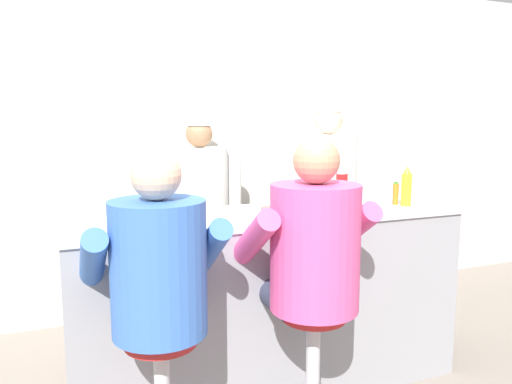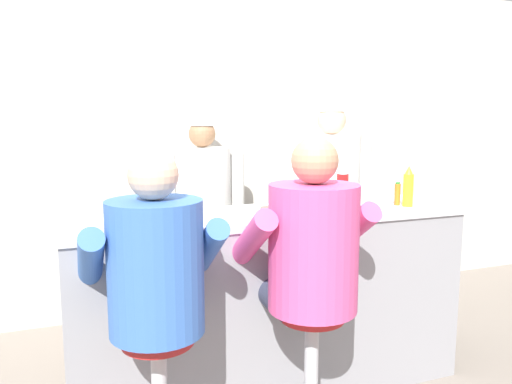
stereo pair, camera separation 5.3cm
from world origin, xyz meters
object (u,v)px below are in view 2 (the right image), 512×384
cook_in_whites_far (330,195)px  hot_sauce_bottle_orange (397,194)px  diner_seated_blue (155,275)px  diner_seated_pink (309,254)px  breakfast_plate (167,221)px  cook_in_whites_near (203,205)px  cereal_bowl (273,213)px  coffee_mug_tan (327,199)px  ketchup_bottle_red (342,189)px  water_pitcher_clear (379,186)px  mustard_bottle_yellow (408,188)px

cook_in_whites_far → hot_sauce_bottle_orange: bearing=-92.0°
diner_seated_blue → diner_seated_pink: size_ratio=0.97×
breakfast_plate → cook_in_whites_near: (0.50, 1.20, -0.14)m
cereal_bowl → cook_in_whites_near: cook_in_whites_near is taller
diner_seated_blue → cook_in_whites_near: bearing=68.2°
diner_seated_pink → cereal_bowl: bearing=103.4°
diner_seated_blue → cook_in_whites_near: 1.67m
cereal_bowl → coffee_mug_tan: coffee_mug_tan is taller
cook_in_whites_near → cook_in_whites_far: cook_in_whites_far is taller
ketchup_bottle_red → water_pitcher_clear: ketchup_bottle_red is taller
hot_sauce_bottle_orange → cereal_bowl: (-0.86, -0.13, -0.04)m
cook_in_whites_near → hot_sauce_bottle_orange: bearing=-51.9°
diner_seated_blue → coffee_mug_tan: bearing=25.6°
diner_seated_pink → water_pitcher_clear: bearing=32.4°
water_pitcher_clear → diner_seated_blue: 1.49m
hot_sauce_bottle_orange → cereal_bowl: bearing=-171.5°
hot_sauce_bottle_orange → diner_seated_pink: (-0.79, -0.41, -0.19)m
cereal_bowl → diner_seated_pink: 0.33m
mustard_bottle_yellow → coffee_mug_tan: 0.48m
diner_seated_pink → breakfast_plate: bearing=149.9°
mustard_bottle_yellow → cereal_bowl: size_ratio=1.77×
cook_in_whites_far → cook_in_whites_near: bearing=163.2°
ketchup_bottle_red → breakfast_plate: 1.01m
mustard_bottle_yellow → diner_seated_blue: (-1.54, -0.35, -0.25)m
hot_sauce_bottle_orange → cook_in_whites_near: (-0.89, 1.14, -0.19)m
coffee_mug_tan → diner_seated_blue: size_ratio=0.08×
mustard_bottle_yellow → diner_seated_pink: bearing=-157.0°
hot_sauce_bottle_orange → diner_seated_pink: bearing=-152.7°
ketchup_bottle_red → cereal_bowl: bearing=-167.3°
mustard_bottle_yellow → cereal_bowl: mustard_bottle_yellow is taller
breakfast_plate → diner_seated_blue: (-0.12, -0.35, -0.15)m
coffee_mug_tan → diner_seated_pink: size_ratio=0.08×
breakfast_plate → diner_seated_pink: bearing=-30.1°
water_pitcher_clear → cook_in_whites_far: (0.15, 0.84, -0.18)m
diner_seated_pink → coffee_mug_tan: bearing=54.3°
cook_in_whites_far → cereal_bowl: bearing=-131.9°
ketchup_bottle_red → diner_seated_blue: (-1.12, -0.39, -0.26)m
cereal_bowl → cook_in_whites_near: bearing=91.6°
mustard_bottle_yellow → water_pitcher_clear: size_ratio=1.02×
cereal_bowl → diner_seated_pink: diner_seated_pink is taller
coffee_mug_tan → mustard_bottle_yellow: bearing=-22.2°
coffee_mug_tan → cook_in_whites_far: 0.87m
ketchup_bottle_red → diner_seated_pink: 0.61m
hot_sauce_bottle_orange → mustard_bottle_yellow: bearing=-65.3°
diner_seated_pink → cook_in_whites_near: bearing=93.8°
diner_seated_pink → cook_in_whites_far: 1.51m
mustard_bottle_yellow → cook_in_whites_near: cook_in_whites_near is taller
diner_seated_pink → hot_sauce_bottle_orange: bearing=27.3°
ketchup_bottle_red → mustard_bottle_yellow: (0.42, -0.04, -0.01)m
mustard_bottle_yellow → breakfast_plate: mustard_bottle_yellow is taller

